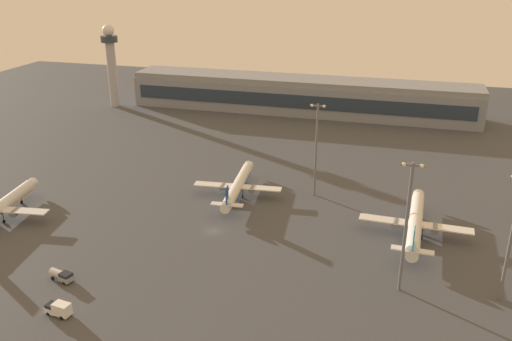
# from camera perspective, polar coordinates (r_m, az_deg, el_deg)

# --- Properties ---
(ground_plane) EXTENTS (416.00, 416.00, 0.00)m
(ground_plane) POSITION_cam_1_polar(r_m,az_deg,el_deg) (149.56, -4.51, -6.33)
(ground_plane) COLOR #424449
(terminal_building) EXTENTS (163.50, 22.40, 16.40)m
(terminal_building) POSITION_cam_1_polar(r_m,az_deg,el_deg) (261.57, 4.73, 7.89)
(terminal_building) COLOR gray
(terminal_building) RESTS_ON ground
(control_tower) EXTENTS (8.00, 8.00, 39.81)m
(control_tower) POSITION_cam_1_polar(r_m,az_deg,el_deg) (277.27, -14.99, 11.16)
(control_tower) COLOR #A8A8B2
(control_tower) RESTS_ON ground
(airplane_mid_apron) EXTENTS (29.66, 38.13, 9.79)m
(airplane_mid_apron) POSITION_cam_1_polar(r_m,az_deg,el_deg) (151.32, 16.41, -5.30)
(airplane_mid_apron) COLOR silver
(airplane_mid_apron) RESTS_ON ground
(airplane_terminal_side) EXTENTS (27.67, 35.49, 9.10)m
(airplane_terminal_side) POSITION_cam_1_polar(r_m,az_deg,el_deg) (168.77, -1.93, -1.59)
(airplane_terminal_side) COLOR silver
(airplane_terminal_side) RESTS_ON ground
(catering_truck) EXTENTS (5.91, 3.06, 3.05)m
(catering_truck) POSITION_cam_1_polar(r_m,az_deg,el_deg) (123.53, -20.03, -13.50)
(catering_truck) COLOR white
(catering_truck) RESTS_ON ground
(fuel_truck) EXTENTS (6.63, 3.68, 2.35)m
(fuel_truck) POSITION_cam_1_polar(r_m,az_deg,el_deg) (135.06, -19.75, -10.33)
(fuel_truck) COLOR gray
(fuel_truck) RESTS_ON ground
(apron_light_west) EXTENTS (4.80, 0.90, 29.41)m
(apron_light_west) POSITION_cam_1_polar(r_m,az_deg,el_deg) (165.46, 6.36, 2.68)
(apron_light_west) COLOR slate
(apron_light_west) RESTS_ON ground
(apron_light_central) EXTENTS (4.80, 0.90, 30.66)m
(apron_light_central) POSITION_cam_1_polar(r_m,az_deg,el_deg) (120.62, 15.55, -5.16)
(apron_light_central) COLOR slate
(apron_light_central) RESTS_ON ground
(apron_light_east) EXTENTS (4.80, 0.90, 29.35)m
(apron_light_east) POSITION_cam_1_polar(r_m,az_deg,el_deg) (125.10, 25.33, -5.90)
(apron_light_east) COLOR slate
(apron_light_east) RESTS_ON ground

